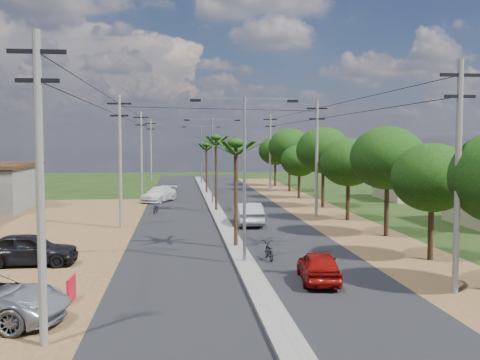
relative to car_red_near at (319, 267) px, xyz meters
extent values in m
plane|color=black|center=(-2.69, 3.72, -0.66)|extent=(160.00, 160.00, 0.00)
cube|color=black|center=(-2.69, 18.72, -0.64)|extent=(12.00, 110.00, 0.04)
cube|color=#605E56|center=(-2.69, 21.72, -0.57)|extent=(1.00, 90.00, 0.18)
cube|color=brown|center=(5.81, 18.72, -0.65)|extent=(5.00, 90.00, 0.03)
cube|color=tan|center=(18.31, 31.72, 0.99)|extent=(7.00, 7.00, 3.30)
cylinder|color=black|center=(6.61, 3.72, 1.26)|extent=(0.28, 0.28, 3.85)
ellipsoid|color=black|center=(6.61, 3.72, 3.46)|extent=(4.00, 4.00, 3.40)
cylinder|color=black|center=(7.01, 10.72, 1.61)|extent=(0.28, 0.28, 4.55)
ellipsoid|color=black|center=(7.01, 10.72, 4.21)|extent=(4.60, 4.60, 3.91)
cylinder|color=black|center=(6.71, 17.72, 1.37)|extent=(0.28, 0.28, 4.06)
ellipsoid|color=black|center=(6.71, 17.72, 3.69)|extent=(4.20, 4.20, 3.57)
cylinder|color=black|center=(6.91, 25.72, 1.72)|extent=(0.28, 0.28, 4.76)
ellipsoid|color=black|center=(6.91, 25.72, 4.44)|extent=(4.80, 4.80, 4.08)
cylinder|color=black|center=(6.51, 33.72, 1.16)|extent=(0.28, 0.28, 3.64)
ellipsoid|color=black|center=(6.51, 33.72, 3.24)|extent=(3.80, 3.80, 3.23)
cylinder|color=black|center=(7.11, 41.72, 1.79)|extent=(0.28, 0.28, 4.90)
ellipsoid|color=black|center=(7.11, 41.72, 4.59)|extent=(5.00, 5.00, 4.25)
cylinder|color=black|center=(6.81, 49.72, 1.51)|extent=(0.28, 0.28, 4.34)
ellipsoid|color=black|center=(6.81, 49.72, 3.99)|extent=(4.40, 4.40, 3.74)
cylinder|color=black|center=(-2.69, 7.72, 2.24)|extent=(0.22, 0.22, 5.80)
cylinder|color=black|center=(-2.69, 23.72, 2.44)|extent=(0.22, 0.22, 6.20)
cylinder|color=black|center=(-2.69, 39.72, 2.09)|extent=(0.22, 0.22, 5.50)
cylinder|color=gray|center=(-2.69, 3.72, 3.34)|extent=(0.16, 0.16, 8.00)
cube|color=gray|center=(-1.49, 3.72, 7.24)|extent=(2.40, 0.08, 0.08)
cube|color=gray|center=(-3.89, 3.72, 7.24)|extent=(2.40, 0.08, 0.08)
cube|color=black|center=(-0.39, 3.72, 7.14)|extent=(0.50, 0.18, 0.12)
cube|color=black|center=(-4.99, 3.72, 7.14)|extent=(0.50, 0.18, 0.12)
cylinder|color=gray|center=(-2.69, 28.72, 3.34)|extent=(0.16, 0.16, 8.00)
cube|color=gray|center=(-1.49, 28.72, 7.24)|extent=(2.40, 0.08, 0.08)
cube|color=gray|center=(-3.89, 28.72, 7.24)|extent=(2.40, 0.08, 0.08)
cube|color=black|center=(-0.39, 28.72, 7.14)|extent=(0.50, 0.18, 0.12)
cube|color=black|center=(-4.99, 28.72, 7.14)|extent=(0.50, 0.18, 0.12)
cylinder|color=gray|center=(-2.69, 53.72, 3.34)|extent=(0.16, 0.16, 8.00)
cube|color=gray|center=(-1.49, 53.72, 7.24)|extent=(2.40, 0.08, 0.08)
cube|color=gray|center=(-3.89, 53.72, 7.24)|extent=(2.40, 0.08, 0.08)
cube|color=black|center=(-0.39, 53.72, 7.14)|extent=(0.50, 0.18, 0.12)
cube|color=black|center=(-4.99, 53.72, 7.14)|extent=(0.50, 0.18, 0.12)
cylinder|color=#605E56|center=(-9.69, -6.28, 3.84)|extent=(0.24, 0.24, 9.00)
cube|color=black|center=(-9.69, -6.28, 7.74)|extent=(1.60, 0.12, 0.12)
cube|color=black|center=(-9.69, -6.28, 6.94)|extent=(1.20, 0.12, 0.12)
cylinder|color=#605E56|center=(-9.69, 15.72, 3.84)|extent=(0.24, 0.24, 9.00)
cube|color=black|center=(-9.69, 15.72, 7.74)|extent=(1.60, 0.12, 0.12)
cube|color=black|center=(-9.69, 15.72, 6.94)|extent=(1.20, 0.12, 0.12)
cylinder|color=#605E56|center=(-9.69, 37.72, 3.84)|extent=(0.24, 0.24, 9.00)
cube|color=black|center=(-9.69, 37.72, 7.74)|extent=(1.60, 0.12, 0.12)
cube|color=black|center=(-9.69, 37.72, 6.94)|extent=(1.20, 0.12, 0.12)
cylinder|color=#605E56|center=(-9.69, 58.72, 3.84)|extent=(0.24, 0.24, 9.00)
cube|color=black|center=(-9.69, 58.72, 7.74)|extent=(1.60, 0.12, 0.12)
cube|color=black|center=(-9.69, 58.72, 6.94)|extent=(1.20, 0.12, 0.12)
cylinder|color=#605E56|center=(4.81, -2.28, 3.84)|extent=(0.24, 0.24, 9.00)
cube|color=black|center=(4.81, -2.28, 7.74)|extent=(1.60, 0.12, 0.12)
cube|color=black|center=(4.81, -2.28, 6.94)|extent=(1.20, 0.12, 0.12)
cylinder|color=#605E56|center=(4.81, 19.72, 3.84)|extent=(0.24, 0.24, 9.00)
cube|color=black|center=(4.81, 19.72, 7.74)|extent=(1.60, 0.12, 0.12)
cube|color=black|center=(4.81, 19.72, 6.94)|extent=(1.20, 0.12, 0.12)
cylinder|color=#605E56|center=(4.81, 41.72, 3.84)|extent=(0.24, 0.24, 9.00)
cube|color=black|center=(4.81, 41.72, 7.74)|extent=(1.60, 0.12, 0.12)
cube|color=black|center=(4.81, 41.72, 6.94)|extent=(1.20, 0.12, 0.12)
imported|color=maroon|center=(0.00, 0.00, 0.00)|extent=(1.99, 4.03, 1.32)
imported|color=gray|center=(-0.97, 16.14, 0.13)|extent=(1.68, 4.81, 1.58)
imported|color=silver|center=(-7.69, 31.98, 0.06)|extent=(3.85, 5.34, 1.44)
imported|color=black|center=(-12.86, 4.57, 0.11)|extent=(4.56, 1.90, 1.54)
imported|color=black|center=(-1.37, 4.56, -0.21)|extent=(0.64, 1.73, 0.90)
imported|color=black|center=(-7.64, 23.11, -0.24)|extent=(0.79, 1.68, 0.85)
imported|color=black|center=(-7.23, 33.45, -0.20)|extent=(0.53, 1.55, 0.92)
cube|color=#B41022|center=(-9.73, -1.84, -0.18)|extent=(0.14, 1.15, 0.96)
cylinder|color=black|center=(-9.73, -2.36, -0.42)|extent=(0.04, 0.04, 0.48)
cylinder|color=black|center=(-9.73, -1.31, -0.42)|extent=(0.04, 0.04, 0.48)
camera|label=1|loc=(-5.80, -22.58, 5.26)|focal=42.00mm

